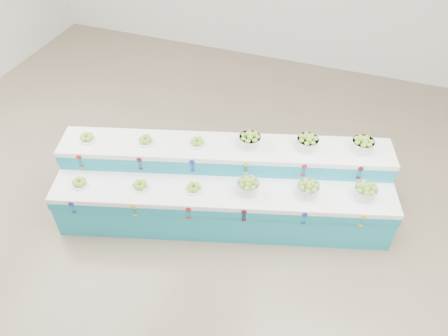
{
  "coord_description": "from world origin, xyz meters",
  "views": [
    {
      "loc": [
        1.98,
        -3.47,
        4.76
      ],
      "look_at": [
        0.59,
        0.41,
        0.87
      ],
      "focal_mm": 34.58,
      "sensor_mm": 36.0,
      "label": 1
    }
  ],
  "objects": [
    {
      "name": "display_stand",
      "position": [
        0.59,
        0.41,
        0.51
      ],
      "size": [
        4.65,
        2.36,
        1.02
      ],
      "primitive_type": null,
      "rotation": [
        0.0,
        0.0,
        0.28
      ],
      "color": "teal",
      "rests_on": "ground"
    },
    {
      "name": "basket_upper_mid",
      "position": [
        1.55,
        0.98,
        1.13
      ],
      "size": [
        0.36,
        0.36,
        0.22
      ],
      "primitive_type": null,
      "rotation": [
        0.0,
        0.0,
        0.28
      ],
      "color": "silver",
      "rests_on": "display_stand"
    },
    {
      "name": "plate_upper_right",
      "position": [
        0.16,
        0.58,
        1.07
      ],
      "size": [
        0.28,
        0.28,
        0.1
      ],
      "primitive_type": "cylinder",
      "rotation": [
        0.0,
        0.0,
        0.28
      ],
      "color": "white",
      "rests_on": "display_stand"
    },
    {
      "name": "basket_upper_left",
      "position": [
        0.83,
        0.77,
        1.13
      ],
      "size": [
        0.36,
        0.36,
        0.22
      ],
      "primitive_type": null,
      "rotation": [
        0.0,
        0.0,
        0.28
      ],
      "color": "silver",
      "rests_on": "display_stand"
    },
    {
      "name": "plate_lower_mid",
      "position": [
        -0.36,
        -0.15,
        0.77
      ],
      "size": [
        0.28,
        0.28,
        0.1
      ],
      "primitive_type": "cylinder",
      "rotation": [
        0.0,
        0.0,
        0.28
      ],
      "color": "white",
      "rests_on": "display_stand"
    },
    {
      "name": "plate_lower_right",
      "position": [
        0.31,
        0.04,
        0.77
      ],
      "size": [
        0.28,
        0.28,
        0.1
      ],
      "primitive_type": "cylinder",
      "rotation": [
        0.0,
        0.0,
        0.28
      ],
      "color": "white",
      "rests_on": "display_stand"
    },
    {
      "name": "plate_upper_mid",
      "position": [
        -0.51,
        0.38,
        1.07
      ],
      "size": [
        0.28,
        0.28,
        0.1
      ],
      "primitive_type": "cylinder",
      "rotation": [
        0.0,
        0.0,
        0.28
      ],
      "color": "white",
      "rests_on": "display_stand"
    },
    {
      "name": "basket_lower_mid",
      "position": [
        1.71,
        0.45,
        0.83
      ],
      "size": [
        0.36,
        0.36,
        0.22
      ],
      "primitive_type": null,
      "rotation": [
        0.0,
        0.0,
        0.28
      ],
      "color": "silver",
      "rests_on": "display_stand"
    },
    {
      "name": "basket_upper_right",
      "position": [
        2.24,
        1.18,
        1.13
      ],
      "size": [
        0.36,
        0.36,
        0.22
      ],
      "primitive_type": null,
      "rotation": [
        0.0,
        0.0,
        0.28
      ],
      "color": "silver",
      "rests_on": "display_stand"
    },
    {
      "name": "basket_lower_left",
      "position": [
        0.98,
        0.24,
        0.83
      ],
      "size": [
        0.36,
        0.36,
        0.22
      ],
      "primitive_type": null,
      "rotation": [
        0.0,
        0.0,
        0.28
      ],
      "color": "silver",
      "rests_on": "display_stand"
    },
    {
      "name": "plate_lower_left",
      "position": [
        -1.13,
        -0.37,
        0.77
      ],
      "size": [
        0.28,
        0.28,
        0.1
      ],
      "primitive_type": "cylinder",
      "rotation": [
        0.0,
        0.0,
        0.28
      ],
      "color": "white",
      "rests_on": "display_stand"
    },
    {
      "name": "ground",
      "position": [
        0.0,
        0.0,
        0.0
      ],
      "size": [
        10.0,
        10.0,
        0.0
      ],
      "primitive_type": "plane",
      "color": "#76654E",
      "rests_on": "ground"
    },
    {
      "name": "basket_lower_right",
      "position": [
        2.4,
        0.65,
        0.83
      ],
      "size": [
        0.36,
        0.36,
        0.22
      ],
      "primitive_type": null,
      "rotation": [
        0.0,
        0.0,
        0.28
      ],
      "color": "silver",
      "rests_on": "display_stand"
    },
    {
      "name": "plate_upper_left",
      "position": [
        -1.28,
        0.16,
        1.07
      ],
      "size": [
        0.28,
        0.28,
        0.1
      ],
      "primitive_type": "cylinder",
      "rotation": [
        0.0,
        0.0,
        0.28
      ],
      "color": "white",
      "rests_on": "display_stand"
    }
  ]
}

